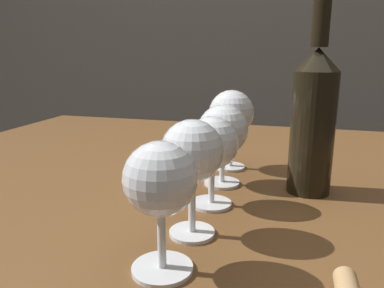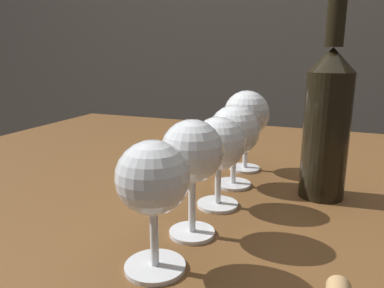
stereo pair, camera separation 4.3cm
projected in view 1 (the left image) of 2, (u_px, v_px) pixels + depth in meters
name	position (u px, v px, depth m)	size (l,w,h in m)	color
dining_table	(187.00, 212.00, 0.75)	(1.19, 0.93, 0.76)	brown
wine_glass_amber	(160.00, 183.00, 0.36)	(0.07, 0.07, 0.14)	white
wine_glass_cabernet	(192.00, 155.00, 0.43)	(0.07, 0.07, 0.14)	white
wine_glass_pinot	(212.00, 145.00, 0.52)	(0.08, 0.08, 0.13)	white
wine_glass_rose	(223.00, 131.00, 0.61)	(0.08, 0.08, 0.14)	white
wine_glass_port	(231.00, 114.00, 0.69)	(0.08, 0.08, 0.15)	white
wine_bottle	(313.00, 117.00, 0.57)	(0.07, 0.07, 0.32)	black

